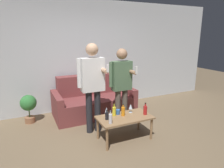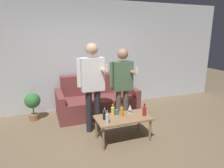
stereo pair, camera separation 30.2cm
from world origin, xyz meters
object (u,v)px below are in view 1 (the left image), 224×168
Objects in this scene: couch at (93,101)px; coffee_table at (125,119)px; bottle_orange at (107,116)px; person_standing_left at (92,81)px; person_standing_right at (121,81)px.

couch is 1.91× the size of coffee_table.
bottle_orange is (-0.24, -1.37, 0.19)m from couch.
person_standing_left is at bearing 98.58° from bottle_orange.
person_standing_left reaches higher than person_standing_right.
person_standing_left reaches higher than coffee_table.
couch is 1.16m from person_standing_left.
bottle_orange is 0.87m from person_standing_right.
coffee_table is at bearing -4.29° from bottle_orange.
couch reaches higher than bottle_orange.
couch is at bearing 109.36° from person_standing_right.
couch reaches higher than coffee_table.
coffee_table is at bearing -51.76° from person_standing_left.
person_standing_right is (0.54, 0.51, 0.44)m from bottle_orange.
person_standing_left is (-0.41, 0.52, 0.63)m from coffee_table.
coffee_table is at bearing -86.01° from couch.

